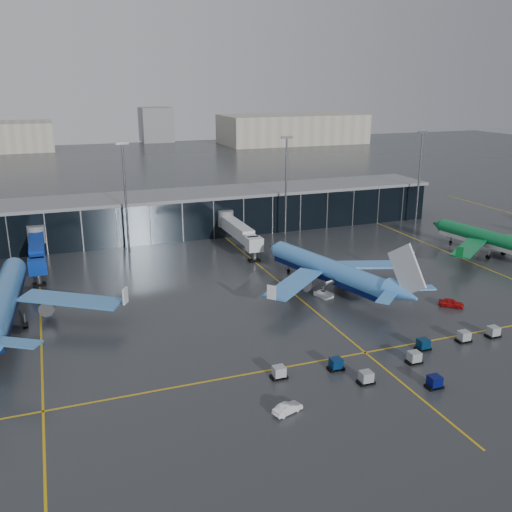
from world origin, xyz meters
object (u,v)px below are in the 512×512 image
object	(u,v)px
airliner_arkefly	(1,285)
mobile_airstair	(324,293)
service_van_white	(288,408)
service_van_red	(451,303)
airliner_aer_lingus	(492,230)
airliner_klm_near	(329,257)
baggage_carts	(404,358)

from	to	relation	value
airliner_arkefly	mobile_airstair	xyz separation A→B (m)	(54.92, -6.74, -6.23)
service_van_white	service_van_red	bearing A→B (deg)	-81.79
airliner_aer_lingus	mobile_airstair	bearing A→B (deg)	-177.31
airliner_arkefly	mobile_airstair	size ratio (longest dim) A/B	12.26
airliner_klm_near	service_van_red	distance (m)	23.50
airliner_arkefly	mobile_airstair	world-z (taller)	airliner_arkefly
airliner_klm_near	service_van_red	size ratio (longest dim) A/B	9.66
airliner_aer_lingus	mobile_airstair	distance (m)	49.39
baggage_carts	service_van_white	bearing A→B (deg)	-163.63
baggage_carts	service_van_red	xyz separation A→B (m)	(20.11, 14.95, -0.02)
airliner_aer_lingus	mobile_airstair	world-z (taller)	airliner_aer_lingus
airliner_arkefly	airliner_aer_lingus	xyz separation A→B (m)	(102.89, 3.84, -1.09)
baggage_carts	airliner_arkefly	bearing A→B (deg)	147.61
airliner_arkefly	mobile_airstair	bearing A→B (deg)	-2.92
baggage_carts	mobile_airstair	bearing A→B (deg)	87.66
airliner_aer_lingus	airliner_arkefly	bearing A→B (deg)	172.39
service_van_red	service_van_white	xyz separation A→B (m)	(-40.86, -21.05, -0.08)
baggage_carts	mobile_airstair	size ratio (longest dim) A/B	10.44
airliner_arkefly	service_van_white	distance (m)	52.45
airliner_klm_near	baggage_carts	distance (m)	31.45
baggage_carts	mobile_airstair	xyz separation A→B (m)	(1.12, 27.39, 0.01)
airliner_aer_lingus	mobile_airstair	xyz separation A→B (m)	(-47.97, -10.58, -5.14)
mobile_airstair	service_van_white	world-z (taller)	mobile_airstair
airliner_arkefly	airliner_aer_lingus	bearing A→B (deg)	6.22
airliner_arkefly	airliner_aer_lingus	world-z (taller)	airliner_arkefly
airliner_klm_near	airliner_arkefly	bearing A→B (deg)	162.09
airliner_aer_lingus	service_van_red	size ratio (longest dim) A/B	8.92
service_van_red	mobile_airstair	bearing A→B (deg)	98.27
airliner_arkefly	service_van_white	xyz separation A→B (m)	(33.06, -40.23, -6.35)
airliner_arkefly	service_van_red	bearing A→B (deg)	-10.47
airliner_aer_lingus	service_van_red	xyz separation A→B (m)	(-28.98, -23.02, -5.17)
airliner_arkefly	service_van_red	size ratio (longest dim) A/B	10.57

